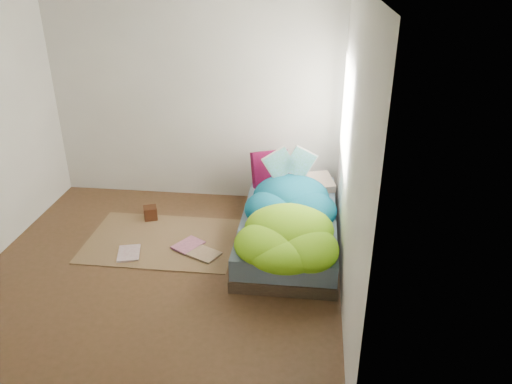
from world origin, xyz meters
TOP-DOWN VIEW (x-y plane):
  - ground at (0.00, 0.00)m, footprint 3.50×3.50m
  - room_walls at (0.01, 0.01)m, footprint 3.54×3.54m
  - bed at (1.22, 0.72)m, footprint 1.00×2.00m
  - duvet at (1.22, 0.50)m, footprint 0.96×1.84m
  - rug at (-0.15, 0.55)m, footprint 1.60×1.10m
  - pillow_floral at (1.41, 1.34)m, footprint 0.61×0.48m
  - pillow_magenta at (0.95, 1.39)m, footprint 0.44×0.29m
  - open_book at (1.19, 1.15)m, footprint 0.50×0.24m
  - wooden_box at (-0.41, 1.01)m, footprint 0.19×0.19m
  - floor_book_a at (-0.51, 0.20)m, footprint 0.29×0.35m
  - floor_book_b at (0.07, 0.51)m, footprint 0.36×0.38m
  - floor_book_c at (0.31, 0.21)m, footprint 0.40×0.36m

SIDE VIEW (x-z plane):
  - ground at x=0.00m, z-range 0.00..0.00m
  - rug at x=-0.15m, z-range 0.00..0.01m
  - floor_book_a at x=-0.51m, z-range 0.01..0.03m
  - floor_book_c at x=0.31m, z-range 0.01..0.04m
  - floor_book_b at x=0.07m, z-range 0.01..0.04m
  - wooden_box at x=-0.41m, z-range 0.01..0.16m
  - bed at x=1.22m, z-range 0.00..0.34m
  - pillow_floral at x=1.41m, z-range 0.34..0.46m
  - duvet at x=1.22m, z-range 0.34..0.68m
  - pillow_magenta at x=0.95m, z-range 0.34..0.76m
  - open_book at x=1.19m, z-range 0.68..0.98m
  - room_walls at x=0.01m, z-range 0.32..2.94m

